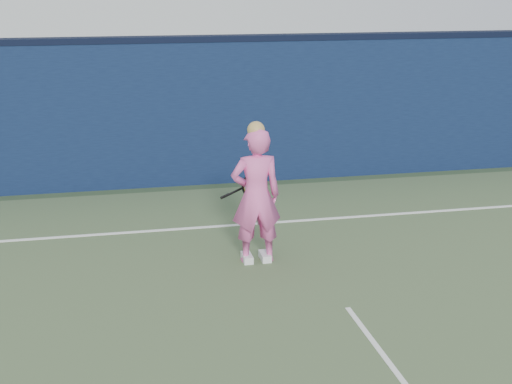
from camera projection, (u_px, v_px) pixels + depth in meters
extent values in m
plane|color=#304329|center=(381.00, 353.00, 7.01)|extent=(80.00, 80.00, 0.00)
cube|color=#0C1938|center=(250.00, 112.00, 12.74)|extent=(24.00, 0.40, 2.50)
cube|color=black|center=(250.00, 38.00, 12.37)|extent=(24.00, 0.42, 0.10)
imported|color=pink|center=(256.00, 196.00, 9.04)|extent=(0.65, 0.43, 1.77)
sphere|color=tan|center=(256.00, 130.00, 8.80)|extent=(0.22, 0.22, 0.22)
cube|color=white|center=(265.00, 256.00, 9.31)|extent=(0.12, 0.28, 0.10)
cube|color=white|center=(247.00, 258.00, 9.26)|extent=(0.12, 0.28, 0.10)
torus|color=black|center=(251.00, 185.00, 9.51)|extent=(0.30, 0.22, 0.32)
torus|color=#BFC212|center=(251.00, 185.00, 9.51)|extent=(0.24, 0.17, 0.26)
cylinder|color=beige|center=(251.00, 185.00, 9.51)|extent=(0.23, 0.16, 0.26)
cylinder|color=black|center=(234.00, 192.00, 9.43)|extent=(0.28, 0.14, 0.11)
cylinder|color=black|center=(225.00, 196.00, 9.39)|extent=(0.13, 0.09, 0.07)
cube|color=white|center=(283.00, 222.00, 10.75)|extent=(11.00, 0.08, 0.01)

